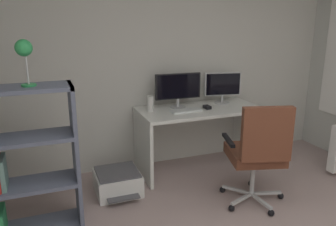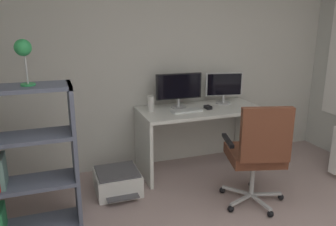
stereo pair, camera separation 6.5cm
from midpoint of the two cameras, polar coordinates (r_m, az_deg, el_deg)
name	(u,v)px [view 1 (the left image)]	position (r m, az deg, el deg)	size (l,w,h in m)	color
wall_back	(155,59)	(4.01, -2.63, 9.01)	(4.48, 0.10, 2.54)	beige
desk	(199,125)	(3.95, 4.72, -1.98)	(1.39, 0.66, 0.74)	silver
monitor_main	(178,88)	(3.86, 1.19, 4.24)	(0.53, 0.18, 0.39)	#B2B5B7
monitor_secondary	(223,86)	(4.11, 8.62, 4.54)	(0.44, 0.18, 0.37)	#B2B5B7
keyboard	(186,111)	(3.74, 2.49, 0.40)	(0.34, 0.13, 0.02)	silver
computer_mouse	(207,107)	(3.88, 6.05, 0.98)	(0.06, 0.10, 0.03)	black
desktop_speaker	(150,104)	(3.73, -3.48, 1.54)	(0.07, 0.07, 0.17)	silver
office_chair	(258,150)	(3.24, 14.23, -6.01)	(0.63, 0.64, 1.02)	#B7BABC
bookshelf	(2,168)	(3.03, -26.52, -8.15)	(0.92, 0.33, 1.23)	slate
desk_lamp	(24,51)	(2.79, -23.46, 9.37)	(0.13, 0.13, 0.35)	green
printer	(118,182)	(3.59, -8.91, -11.25)	(0.44, 0.51, 0.24)	silver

